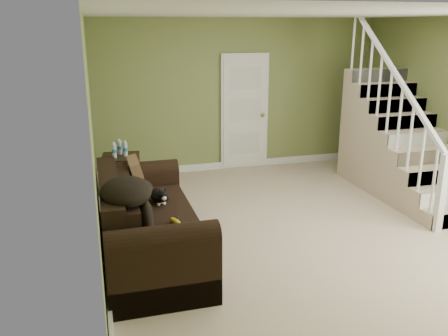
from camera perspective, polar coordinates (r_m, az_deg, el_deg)
floor at (r=6.23m, az=9.28°, el=-6.85°), size 5.00×5.50×0.01m
ceiling at (r=5.71m, az=10.56°, el=17.79°), size 5.00×5.50×0.01m
wall_back at (r=8.36m, az=1.77°, el=8.73°), size 5.00×0.04×2.60m
wall_left at (r=5.28m, az=-15.52°, el=3.32°), size 0.04×5.50×2.60m
baseboard_back at (r=8.59m, az=1.75°, el=0.49°), size 5.00×0.04×0.12m
baseboard_left at (r=5.69m, az=-14.23°, el=-8.88°), size 0.04×5.50×0.12m
door at (r=8.40m, az=2.50°, el=6.72°), size 0.86×0.12×2.02m
staircase at (r=7.79m, az=19.95°, el=2.18°), size 1.00×2.51×2.82m
sofa at (r=5.32m, az=-9.49°, el=-6.95°), size 1.02×2.35×0.93m
side_table at (r=7.16m, az=-12.20°, el=-1.01°), size 0.60×0.60×0.87m
cat at (r=5.51m, az=-7.83°, el=-3.37°), size 0.26×0.46×0.22m
banana at (r=4.95m, az=-5.84°, el=-6.42°), size 0.12×0.21×0.06m
throw_pillow at (r=5.82m, az=-10.25°, el=-1.17°), size 0.23×0.48×0.50m
throw_blanket at (r=4.59m, az=-11.70°, el=-2.79°), size 0.54×0.67×0.26m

